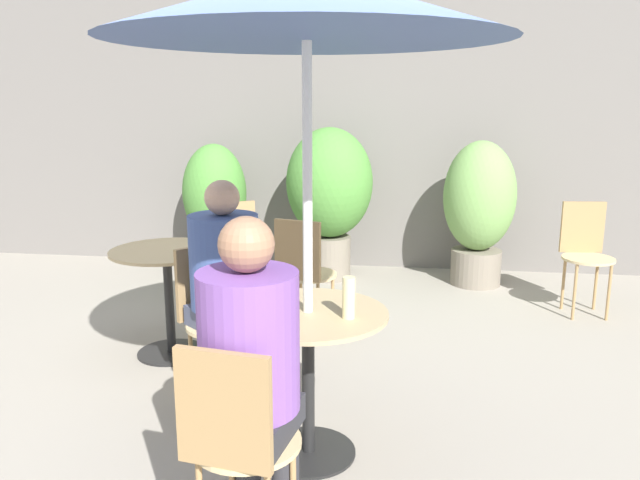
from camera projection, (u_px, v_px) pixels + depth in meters
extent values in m
plane|color=gray|center=(265.00, 445.00, 3.11)|extent=(20.00, 20.00, 0.00)
cube|color=slate|center=(342.00, 119.00, 6.21)|extent=(10.00, 0.06, 3.00)
cylinder|color=black|center=(309.00, 451.00, 3.04)|extent=(0.46, 0.46, 0.01)
cylinder|color=black|center=(308.00, 385.00, 2.96)|extent=(0.06, 0.06, 0.69)
cylinder|color=tan|center=(308.00, 313.00, 2.88)|extent=(0.75, 0.75, 0.02)
cylinder|color=black|center=(172.00, 352.00, 4.24)|extent=(0.46, 0.46, 0.01)
cylinder|color=black|center=(169.00, 303.00, 4.16)|extent=(0.06, 0.06, 0.69)
cylinder|color=tan|center=(166.00, 251.00, 4.08)|extent=(0.74, 0.74, 0.02)
cylinder|color=tan|center=(222.00, 326.00, 3.45)|extent=(0.40, 0.40, 0.02)
cylinder|color=#9E7A4C|center=(230.00, 352.00, 3.68)|extent=(0.02, 0.02, 0.45)
cylinder|color=#9E7A4C|center=(191.00, 365.00, 3.51)|extent=(0.02, 0.02, 0.45)
cylinder|color=#9E7A4C|center=(256.00, 366.00, 3.49)|extent=(0.02, 0.02, 0.45)
cylinder|color=#9E7A4C|center=(217.00, 380.00, 3.32)|extent=(0.02, 0.02, 0.45)
cube|color=#9E7A4C|center=(203.00, 281.00, 3.53)|extent=(0.24, 0.28, 0.42)
cylinder|color=tan|center=(247.00, 442.00, 2.27)|extent=(0.40, 0.40, 0.02)
cylinder|color=#9E7A4C|center=(232.00, 474.00, 2.48)|extent=(0.02, 0.02, 0.45)
cube|color=#9E7A4C|center=(223.00, 410.00, 2.06)|extent=(0.34, 0.08, 0.42)
cylinder|color=tan|center=(229.00, 249.00, 5.22)|extent=(0.40, 0.40, 0.02)
cylinder|color=#9E7A4C|center=(219.00, 282.00, 5.10)|extent=(0.02, 0.02, 0.45)
cylinder|color=#9E7A4C|center=(249.00, 278.00, 5.21)|extent=(0.02, 0.02, 0.45)
cylinder|color=#9E7A4C|center=(210.00, 274.00, 5.33)|extent=(0.02, 0.02, 0.45)
cylinder|color=#9E7A4C|center=(240.00, 271.00, 5.44)|extent=(0.02, 0.02, 0.45)
cube|color=#9E7A4C|center=(235.00, 228.00, 5.01)|extent=(0.30, 0.21, 0.42)
cylinder|color=tan|center=(309.00, 275.00, 4.46)|extent=(0.40, 0.40, 0.02)
cylinder|color=#9E7A4C|center=(285.00, 309.00, 4.45)|extent=(0.02, 0.02, 0.45)
cylinder|color=#9E7A4C|center=(318.00, 314.00, 4.34)|extent=(0.02, 0.02, 0.45)
cylinder|color=#9E7A4C|center=(301.00, 298.00, 4.68)|extent=(0.02, 0.02, 0.45)
cylinder|color=#9E7A4C|center=(333.00, 303.00, 4.58)|extent=(0.02, 0.02, 0.45)
cube|color=#9E7A4C|center=(297.00, 250.00, 4.25)|extent=(0.34, 0.13, 0.42)
cylinder|color=tan|center=(588.00, 259.00, 4.91)|extent=(0.40, 0.40, 0.02)
cylinder|color=#9E7A4C|center=(596.00, 283.00, 5.08)|extent=(0.02, 0.02, 0.45)
cylinder|color=#9E7A4C|center=(563.00, 283.00, 5.09)|extent=(0.02, 0.02, 0.45)
cylinder|color=#9E7A4C|center=(609.00, 293.00, 4.82)|extent=(0.02, 0.02, 0.45)
cylinder|color=#9E7A4C|center=(575.00, 292.00, 4.84)|extent=(0.02, 0.02, 0.45)
cube|color=#9E7A4C|center=(582.00, 227.00, 5.03)|extent=(0.34, 0.06, 0.42)
cylinder|color=#42475B|center=(230.00, 380.00, 3.32)|extent=(0.11, 0.11, 0.45)
cylinder|color=#42475B|center=(255.00, 371.00, 3.43)|extent=(0.11, 0.11, 0.45)
cube|color=#42475B|center=(226.00, 316.00, 3.41)|extent=(0.48, 0.47, 0.11)
cylinder|color=#384C84|center=(224.00, 261.00, 3.34)|extent=(0.37, 0.37, 0.51)
sphere|color=tan|center=(222.00, 198.00, 3.26)|extent=(0.19, 0.19, 0.19)
cylinder|color=#2D2D33|center=(286.00, 477.00, 2.46)|extent=(0.11, 0.11, 0.45)
cylinder|color=#2D2D33|center=(248.00, 470.00, 2.51)|extent=(0.11, 0.11, 0.45)
cube|color=#2D2D33|center=(251.00, 421.00, 2.30)|extent=(0.36, 0.39, 0.11)
cylinder|color=#7A4C9E|center=(249.00, 341.00, 2.23)|extent=(0.36, 0.36, 0.51)
sphere|color=#9E7051|center=(246.00, 244.00, 2.15)|extent=(0.20, 0.20, 0.20)
cylinder|color=beige|center=(349.00, 298.00, 2.77)|extent=(0.06, 0.06, 0.19)
cylinder|color=beige|center=(264.00, 297.00, 2.87)|extent=(0.06, 0.06, 0.14)
cylinder|color=#47423D|center=(217.00, 255.00, 6.25)|extent=(0.41, 0.41, 0.32)
ellipsoid|color=#4C8938|center=(215.00, 192.00, 6.11)|extent=(0.62, 0.62, 0.95)
cylinder|color=slate|center=(329.00, 257.00, 6.01)|extent=(0.41, 0.41, 0.41)
ellipsoid|color=#4C8938|center=(329.00, 183.00, 5.85)|extent=(0.81, 0.81, 1.03)
cylinder|color=slate|center=(476.00, 267.00, 5.81)|extent=(0.46, 0.46, 0.33)
ellipsoid|color=#709E51|center=(480.00, 196.00, 5.67)|extent=(0.65, 0.65, 1.00)
cylinder|color=silver|center=(308.00, 232.00, 2.80)|extent=(0.04, 0.04, 2.21)
cone|color=#3D5184|center=(307.00, 5.00, 2.59)|extent=(1.74, 1.74, 0.28)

